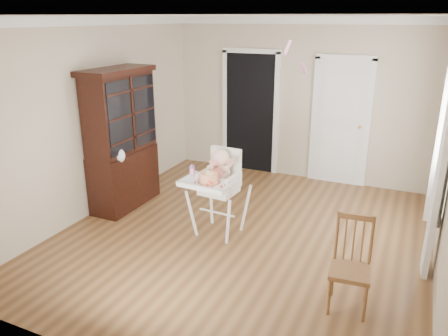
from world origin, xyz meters
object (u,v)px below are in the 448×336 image
at_px(high_chair, 219,183).
at_px(china_cabinet, 122,140).
at_px(sippy_cup, 192,171).
at_px(dining_chair, 351,268).
at_px(cake, 209,178).

height_order(high_chair, china_cabinet, china_cabinet).
height_order(high_chair, sippy_cup, high_chair).
relative_size(high_chair, sippy_cup, 6.80).
bearing_deg(sippy_cup, high_chair, 22.83).
height_order(china_cabinet, dining_chair, china_cabinet).
distance_m(high_chair, dining_chair, 2.02).
bearing_deg(dining_chair, cake, 155.95).
xyz_separation_m(china_cabinet, dining_chair, (3.46, -1.13, -0.58)).
height_order(sippy_cup, dining_chair, sippy_cup).
relative_size(china_cabinet, dining_chair, 2.19).
bearing_deg(high_chair, sippy_cup, -152.86).
height_order(sippy_cup, china_cabinet, china_cabinet).
relative_size(sippy_cup, dining_chair, 0.18).
xyz_separation_m(high_chair, china_cabinet, (-1.66, 0.25, 0.31)).
xyz_separation_m(cake, dining_chair, (1.80, -0.61, -0.43)).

